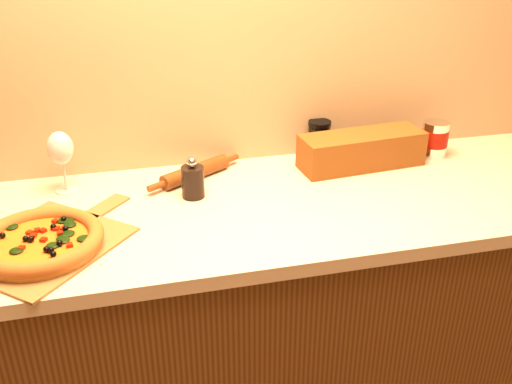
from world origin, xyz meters
The scene contains 11 objects.
cabinet centered at (0.00, 1.43, 0.43)m, with size 2.80×0.65×0.86m, color #47250F.
countertop centered at (0.00, 1.43, 0.88)m, with size 2.84×0.68×0.04m, color #C0B395.
pizza_peel centered at (-0.52, 1.33, 0.90)m, with size 0.49×0.50×0.01m.
pizza centered at (-0.53, 1.30, 0.93)m, with size 0.31×0.31×0.04m.
bottle_cap centered at (-0.49, 1.30, 0.90)m, with size 0.03×0.03×0.01m, color black.
pepper_grinder centered at (-0.12, 1.51, 0.95)m, with size 0.07×0.07×0.13m.
rolling_pin centered at (-0.09, 1.63, 0.92)m, with size 0.32×0.20×0.05m.
coffee_canister centered at (0.73, 1.62, 0.96)m, with size 0.09×0.09×0.12m.
bread_bag centered at (0.46, 1.60, 0.96)m, with size 0.41×0.13×0.11m, color brown.
wine_glass centered at (-0.48, 1.64, 1.03)m, with size 0.08×0.08×0.19m.
dark_jar centered at (0.35, 1.72, 0.96)m, with size 0.08×0.08×0.12m.
Camera 1 is at (-0.29, -0.01, 1.67)m, focal length 40.00 mm.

